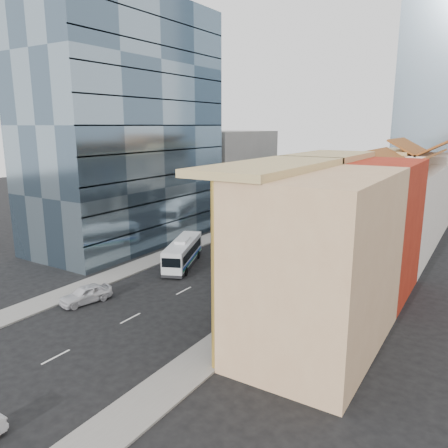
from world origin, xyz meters
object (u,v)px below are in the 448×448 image
Objects in this scene: shophouse_tan at (321,262)px; bus_left_far at (264,221)px; bus_left_near at (183,252)px; sedan_left at (86,294)px; office_tower at (127,125)px; bus_right at (263,265)px.

bus_left_far is at bearing 123.68° from shophouse_tan.
bus_left_near reaches higher than sedan_left.
bus_right is (22.50, -5.67, -13.07)m from office_tower.
office_tower is 25.44m from sedan_left.
office_tower reaches higher than bus_left_far.
bus_left_near is at bearing 99.85° from sedan_left.
office_tower is 22.48m from bus_left_far.
shophouse_tan is 35.19m from office_tower.
shophouse_tan reaches higher than bus_right.
bus_left_far is 0.97× the size of bus_right.
shophouse_tan is 1.20× the size of bus_left_far.
bus_left_far is at bearing 63.59° from bus_left_near.
sedan_left is at bearing -169.33° from shophouse_tan.
bus_left_far reaches higher than bus_left_near.
bus_left_near is (12.43, -5.06, -13.48)m from office_tower.
bus_left_near is at bearing 177.45° from bus_right.
office_tower is at bearing 134.79° from bus_left_near.
bus_left_near is at bearing -70.45° from bus_left_far.
office_tower is 6.66× the size of sedan_left.
bus_left_near is (-18.57, 8.94, -4.48)m from shophouse_tan.
office_tower reaches higher than shophouse_tan.
shophouse_tan is at bearing -48.77° from bus_left_near.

